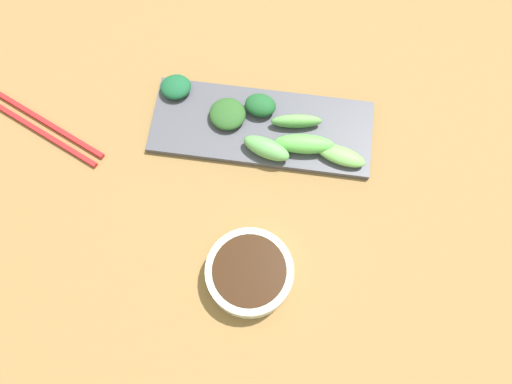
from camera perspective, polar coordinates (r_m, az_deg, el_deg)
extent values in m
cube|color=olive|center=(0.84, 0.25, 0.82)|extent=(2.10, 2.10, 0.02)
cylinder|color=silver|center=(0.77, -0.73, -9.05)|extent=(0.13, 0.13, 0.04)
cylinder|color=#311B0C|center=(0.76, -0.74, -8.92)|extent=(0.11, 0.11, 0.02)
cube|color=#494954|center=(0.87, 0.65, 7.28)|extent=(0.14, 0.37, 0.01)
ellipsoid|color=#5CBB4E|center=(0.83, 5.41, 5.37)|extent=(0.04, 0.10, 0.03)
ellipsoid|color=#185732|center=(0.89, -8.97, 11.53)|extent=(0.06, 0.06, 0.02)
ellipsoid|color=#63A352|center=(0.85, 4.54, 7.90)|extent=(0.03, 0.09, 0.03)
ellipsoid|color=#1D572A|center=(0.86, 0.49, 9.67)|extent=(0.05, 0.06, 0.03)
ellipsoid|color=#6FB158|center=(0.84, 9.47, 4.05)|extent=(0.05, 0.09, 0.02)
ellipsoid|color=#5FA758|center=(0.83, 1.18, 4.92)|extent=(0.05, 0.09, 0.03)
ellipsoid|color=#2B5725|center=(0.86, -3.21, 8.70)|extent=(0.07, 0.07, 0.02)
cube|color=red|center=(0.94, -22.84, 6.15)|extent=(0.10, 0.21, 0.01)
cube|color=red|center=(0.94, -22.15, 7.06)|extent=(0.10, 0.21, 0.01)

